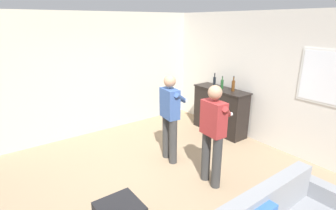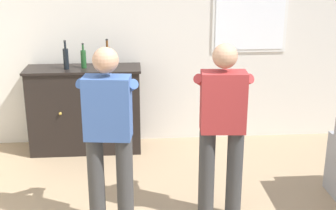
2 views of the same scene
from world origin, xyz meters
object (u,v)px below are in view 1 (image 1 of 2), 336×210
bottle_liquor_amber (233,85)px  bottle_spirits_clear (222,84)px  person_standing_right (213,131)px  sideboard_cabinet (220,110)px  bottle_wine_green (214,82)px  person_standing_left (170,114)px

bottle_liquor_amber → bottle_spirits_clear: bearing=-170.0°
person_standing_right → bottle_liquor_amber: bearing=122.1°
sideboard_cabinet → bottle_liquor_amber: (0.30, 0.05, 0.67)m
sideboard_cabinet → bottle_liquor_amber: bottle_liquor_amber is taller
bottle_wine_green → person_standing_right: (1.59, -1.65, -0.28)m
bottle_wine_green → bottle_liquor_amber: bottle_wine_green is taller
bottle_spirits_clear → bottle_wine_green: bearing=-167.6°
bottle_liquor_amber → person_standing_right: 2.08m
person_standing_left → person_standing_right: size_ratio=1.00×
bottle_wine_green → sideboard_cabinet: bearing=14.6°
bottle_liquor_amber → bottle_spirits_clear: (-0.29, -0.05, -0.01)m
bottle_wine_green → person_standing_left: (0.57, -1.74, -0.28)m
sideboard_cabinet → bottle_liquor_amber: 0.73m
bottle_spirits_clear → person_standing_left: (0.37, -1.79, -0.26)m
sideboard_cabinet → bottle_spirits_clear: bottle_spirits_clear is taller
sideboard_cabinet → bottle_wine_green: bottle_wine_green is taller
person_standing_left → person_standing_right: (1.02, 0.09, 0.00)m
bottle_wine_green → person_standing_right: bearing=-46.2°
bottle_liquor_amber → person_standing_right: (1.10, -1.75, -0.27)m
person_standing_left → person_standing_right: 1.02m
bottle_spirits_clear → person_standing_right: size_ratio=0.18×
person_standing_left → bottle_spirits_clear: bearing=101.7°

